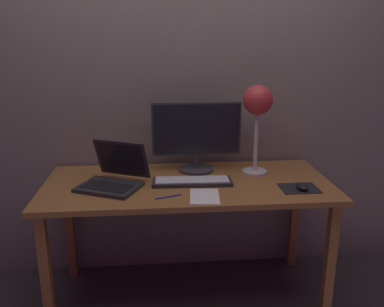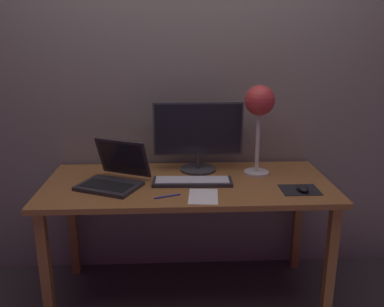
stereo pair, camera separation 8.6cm
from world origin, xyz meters
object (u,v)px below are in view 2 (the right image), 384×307
object	(u,v)px
monitor	(198,134)
laptop	(116,172)
mouse	(303,188)
keyboard_main	(192,181)
pen	(167,196)
desk_lamp	(259,106)

from	to	relation	value
monitor	laptop	world-z (taller)	monitor
monitor	mouse	distance (m)	0.68
keyboard_main	laptop	xyz separation A→B (m)	(-0.42, 0.02, 0.05)
mouse	monitor	bearing A→B (deg)	144.84
pen	mouse	bearing A→B (deg)	3.36
keyboard_main	pen	world-z (taller)	keyboard_main
keyboard_main	mouse	size ratio (longest dim) A/B	4.63
desk_lamp	mouse	world-z (taller)	desk_lamp
desk_lamp	mouse	size ratio (longest dim) A/B	5.46
keyboard_main	laptop	world-z (taller)	laptop
monitor	keyboard_main	distance (m)	0.32
desk_lamp	pen	distance (m)	0.74
keyboard_main	desk_lamp	xyz separation A→B (m)	(0.39, 0.15, 0.39)
mouse	pen	bearing A→B (deg)	-176.64
mouse	pen	world-z (taller)	mouse
mouse	laptop	bearing A→B (deg)	170.51
desk_lamp	pen	xyz separation A→B (m)	(-0.53, -0.34, -0.40)
monitor	keyboard_main	xyz separation A→B (m)	(-0.04, -0.23, -0.22)
keyboard_main	mouse	distance (m)	0.59
pen	laptop	bearing A→B (deg)	143.87
laptop	desk_lamp	size ratio (longest dim) A/B	0.79
desk_lamp	pen	bearing A→B (deg)	-147.31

